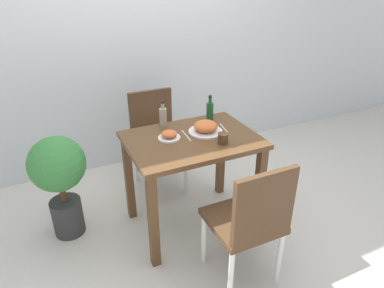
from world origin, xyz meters
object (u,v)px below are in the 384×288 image
chair_far (156,135)px  sauce_bottle (210,110)px  drink_cup (223,138)px  chair_near (250,219)px  potted_plant_left (59,175)px  side_plate (169,135)px  condiment_bottle (163,116)px  food_plate (206,127)px

chair_far → sauce_bottle: bearing=-54.0°
drink_cup → chair_far: bearing=103.5°
chair_far → sauce_bottle: sauce_bottle is taller
chair_near → potted_plant_left: bearing=-44.7°
side_plate → drink_cup: 0.38m
condiment_bottle → chair_far: bearing=80.6°
sauce_bottle → potted_plant_left: (-1.19, 0.06, -0.32)m
chair_far → potted_plant_left: size_ratio=1.09×
side_plate → food_plate: bearing=-3.0°
sauce_bottle → condiment_bottle: bearing=173.4°
chair_far → condiment_bottle: condiment_bottle is taller
food_plate → potted_plant_left: food_plate is taller
condiment_bottle → sauce_bottle: bearing=-6.6°
chair_near → food_plate: 0.78m
side_plate → drink_cup: drink_cup is taller
chair_far → drink_cup: size_ratio=11.89×
chair_near → condiment_bottle: condiment_bottle is taller
side_plate → potted_plant_left: 0.85m
drink_cup → sauce_bottle: sauce_bottle is taller
drink_cup → potted_plant_left: 1.21m
chair_near → side_plate: bearing=-72.7°
food_plate → drink_cup: size_ratio=3.36×
side_plate → sauce_bottle: bearing=23.5°
side_plate → sauce_bottle: 0.47m
sauce_bottle → side_plate: bearing=-156.5°
food_plate → drink_cup: 0.21m
chair_far → drink_cup: (0.20, -0.85, 0.30)m
potted_plant_left → chair_far: bearing=23.0°
chair_near → side_plate: size_ratio=5.54×
side_plate → potted_plant_left: size_ratio=0.20×
drink_cup → potted_plant_left: bearing=156.1°
potted_plant_left → food_plate: bearing=-14.2°
condiment_bottle → potted_plant_left: (-0.81, 0.02, -0.32)m
chair_far → side_plate: bearing=-99.9°
potted_plant_left → chair_near: bearing=-44.7°
food_plate → side_plate: (-0.28, 0.01, -0.01)m
chair_near → potted_plant_left: (-0.99, 0.98, 0.02)m
drink_cup → sauce_bottle: (0.11, 0.41, 0.04)m
chair_far → condiment_bottle: (-0.06, -0.39, 0.34)m
drink_cup → condiment_bottle: bearing=120.5°
side_plate → potted_plant_left: bearing=161.9°
drink_cup → potted_plant_left: size_ratio=0.09×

